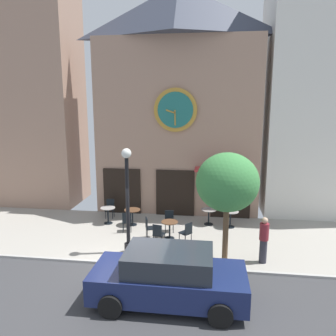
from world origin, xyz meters
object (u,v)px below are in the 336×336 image
cafe_chair_facing_street (169,219)px  cafe_chair_right_end (158,233)px  street_lamp (128,201)px  cafe_table_near_curb (170,227)px  cafe_table_center (132,214)px  cafe_table_center_left (209,214)px  cafe_table_leftmost (230,216)px  pedestrian_maroon (264,239)px  cafe_chair_curbside (187,231)px  cafe_chair_outer (127,220)px  parked_car_navy (169,277)px  cafe_table_center_right (108,213)px  cafe_chair_near_lamp (110,207)px  street_tree (227,183)px  cafe_chair_corner (149,226)px

cafe_chair_facing_street → cafe_chair_right_end: 1.62m
street_lamp → cafe_table_near_curb: bearing=47.1°
cafe_table_center → cafe_table_center_left: size_ratio=1.02×
cafe_table_leftmost → pedestrian_maroon: bearing=-73.6°
cafe_chair_curbside → cafe_chair_outer: bearing=161.4°
street_lamp → parked_car_navy: size_ratio=0.92×
cafe_chair_curbside → parked_car_navy: 3.94m
cafe_table_center_right → cafe_table_center_left: size_ratio=1.06×
cafe_table_center → cafe_table_near_curb: bearing=-34.9°
cafe_table_near_curb → cafe_table_leftmost: 3.04m
street_lamp → cafe_chair_near_lamp: size_ratio=4.40×
cafe_table_near_curb → pedestrian_maroon: 3.89m
cafe_table_near_curb → cafe_chair_facing_street: cafe_chair_facing_street is taller
cafe_chair_curbside → parked_car_navy: parked_car_navy is taller
cafe_chair_near_lamp → pedestrian_maroon: 7.78m
cafe_chair_right_end → pedestrian_maroon: size_ratio=0.54×
cafe_chair_near_lamp → street_lamp: bearing=-63.1°
cafe_chair_curbside → cafe_table_near_curb: bearing=149.3°
cafe_chair_near_lamp → street_tree: bearing=-35.1°
street_tree → cafe_table_leftmost: (0.36, 3.23, -2.30)m
street_tree → cafe_chair_corner: size_ratio=4.33×
street_tree → cafe_chair_right_end: street_tree is taller
cafe_table_center_left → pedestrian_maroon: (1.94, -3.48, 0.34)m
cafe_table_near_curb → cafe_chair_corner: 0.86m
cafe_chair_facing_street → cafe_chair_curbside: bearing=-56.2°
cafe_table_near_curb → cafe_table_center_left: cafe_table_near_curb is taller
parked_car_navy → cafe_table_center_left: bearing=80.4°
cafe_table_near_curb → cafe_chair_near_lamp: cafe_chair_near_lamp is taller
cafe_table_center_right → parked_car_navy: bearing=-57.8°
parked_car_navy → street_tree: bearing=59.0°
cafe_table_near_curb → cafe_chair_near_lamp: (-3.24, 2.22, 0.00)m
cafe_chair_right_end → parked_car_navy: (0.89, -3.62, 0.23)m
cafe_table_leftmost → cafe_table_center_right: bearing=-177.2°
cafe_table_center → cafe_chair_near_lamp: size_ratio=0.83×
cafe_chair_curbside → street_lamp: bearing=-154.0°
cafe_chair_curbside → pedestrian_maroon: (2.78, -1.18, 0.33)m
cafe_table_center_left → cafe_chair_facing_street: size_ratio=0.81×
cafe_table_center → pedestrian_maroon: bearing=-28.6°
cafe_table_leftmost → cafe_chair_corner: (-3.42, -1.72, -0.02)m
cafe_table_center_right → cafe_chair_facing_street: size_ratio=0.86×
cafe_chair_facing_street → cafe_chair_near_lamp: bearing=156.3°
street_tree → cafe_chair_corner: bearing=153.7°
street_tree → cafe_table_near_curb: (-2.20, 1.59, -2.32)m
pedestrian_maroon → cafe_table_leftmost: bearing=106.4°
cafe_chair_near_lamp → pedestrian_maroon: bearing=-29.6°
cafe_chair_outer → cafe_table_leftmost: bearing=14.7°
cafe_chair_right_end → cafe_chair_curbside: same height
street_lamp → cafe_table_center_left: street_lamp is taller
cafe_table_center → parked_car_navy: bearing=-66.9°
street_lamp → cafe_chair_right_end: bearing=35.5°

